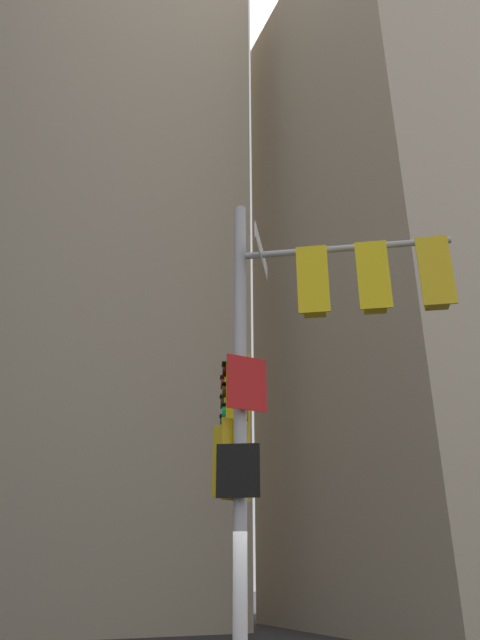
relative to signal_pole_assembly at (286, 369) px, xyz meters
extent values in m
cube|color=tan|center=(14.17, 11.78, 21.06)|extent=(12.49, 12.49, 51.81)
cube|color=tan|center=(-1.60, 21.62, 13.90)|extent=(15.11, 15.11, 37.50)
cylinder|color=#B2B2B5|center=(-0.73, 0.10, -1.02)|extent=(0.19, 0.19, 7.65)
cylinder|color=#B2B2B5|center=(0.66, -0.79, 1.87)|extent=(2.84, 1.87, 0.11)
cylinder|color=#B2B2B5|center=(-0.43, 0.95, 0.46)|extent=(0.71, 1.73, 0.11)
cube|color=yellow|center=(0.14, -0.68, 1.27)|extent=(0.42, 0.28, 1.14)
cube|color=yellow|center=(0.24, -0.52, 1.27)|extent=(0.47, 0.47, 1.00)
cylinder|color=#360605|center=(0.35, -0.36, 1.62)|extent=(0.20, 0.16, 0.20)
cube|color=black|center=(0.35, -0.35, 1.74)|extent=(0.22, 0.18, 0.02)
cylinder|color=#3C2C06|center=(0.35, -0.36, 1.27)|extent=(0.20, 0.16, 0.20)
cube|color=black|center=(0.35, -0.35, 1.39)|extent=(0.22, 0.18, 0.02)
cylinder|color=#19C672|center=(0.35, -0.36, 0.92)|extent=(0.20, 0.16, 0.20)
cube|color=black|center=(0.35, -0.35, 1.04)|extent=(0.22, 0.18, 0.02)
cube|color=yellow|center=(0.90, -1.17, 1.27)|extent=(0.42, 0.28, 1.14)
cube|color=yellow|center=(1.01, -1.01, 1.27)|extent=(0.47, 0.47, 1.00)
cylinder|color=red|center=(1.11, -0.85, 1.62)|extent=(0.20, 0.16, 0.20)
cube|color=black|center=(1.12, -0.84, 1.74)|extent=(0.22, 0.18, 0.02)
cylinder|color=#3C2C06|center=(1.11, -0.85, 1.27)|extent=(0.20, 0.16, 0.20)
cube|color=black|center=(1.12, -0.84, 1.39)|extent=(0.22, 0.18, 0.02)
cylinder|color=#06311C|center=(1.11, -0.85, 0.92)|extent=(0.20, 0.16, 0.20)
cube|color=black|center=(1.12, -0.84, 1.04)|extent=(0.22, 0.18, 0.02)
cube|color=gold|center=(1.67, -1.66, 1.27)|extent=(0.42, 0.28, 1.14)
cube|color=gold|center=(1.77, -1.50, 1.27)|extent=(0.47, 0.47, 1.00)
cylinder|color=#360605|center=(1.88, -1.34, 1.62)|extent=(0.20, 0.16, 0.20)
cube|color=black|center=(1.88, -1.33, 1.74)|extent=(0.22, 0.18, 0.02)
cylinder|color=#3C2C06|center=(1.88, -1.34, 1.27)|extent=(0.20, 0.16, 0.20)
cube|color=black|center=(1.88, -1.33, 1.39)|extent=(0.22, 0.18, 0.02)
cylinder|color=#19C672|center=(1.88, -1.34, 0.92)|extent=(0.20, 0.16, 0.20)
cube|color=black|center=(1.88, -1.33, 1.04)|extent=(0.22, 0.18, 0.02)
cube|color=yellow|center=(-0.25, 0.88, -0.14)|extent=(0.19, 0.46, 1.14)
cube|color=yellow|center=(-0.43, 0.95, -0.14)|extent=(0.43, 0.43, 1.00)
cylinder|color=#360605|center=(-0.62, 1.02, 0.21)|extent=(0.12, 0.21, 0.20)
cube|color=black|center=(-0.62, 1.02, 0.33)|extent=(0.14, 0.23, 0.02)
cylinder|color=#3C2C06|center=(-0.62, 1.02, -0.14)|extent=(0.12, 0.21, 0.20)
cube|color=black|center=(-0.62, 1.02, -0.02)|extent=(0.14, 0.23, 0.02)
cylinder|color=#19C672|center=(-0.62, 1.02, -0.49)|extent=(0.12, 0.21, 0.20)
cube|color=black|center=(-0.62, 1.02, -0.37)|extent=(0.14, 0.23, 0.02)
cube|color=yellow|center=(-0.01, 1.56, -0.14)|extent=(0.19, 0.46, 1.14)
cube|color=yellow|center=(-0.18, 1.63, -0.14)|extent=(0.43, 0.43, 1.00)
cylinder|color=red|center=(-0.37, 1.70, 0.21)|extent=(0.12, 0.21, 0.20)
cube|color=black|center=(-0.38, 1.70, 0.33)|extent=(0.14, 0.23, 0.02)
cylinder|color=#3C2C06|center=(-0.37, 1.70, -0.14)|extent=(0.12, 0.21, 0.20)
cube|color=black|center=(-0.38, 1.70, -0.02)|extent=(0.14, 0.23, 0.02)
cylinder|color=#06311C|center=(-0.37, 1.70, -0.49)|extent=(0.12, 0.21, 0.20)
cube|color=black|center=(-0.38, 1.70, -0.37)|extent=(0.14, 0.23, 0.02)
cube|color=gold|center=(-0.75, 0.20, -1.37)|extent=(0.48, 0.12, 1.14)
cube|color=gold|center=(-0.78, 0.39, -1.37)|extent=(0.40, 0.40, 1.00)
cylinder|color=red|center=(-0.82, 0.59, -1.02)|extent=(0.21, 0.10, 0.20)
cube|color=black|center=(-0.82, 0.59, -0.90)|extent=(0.23, 0.11, 0.02)
cylinder|color=#3C2C06|center=(-0.82, 0.59, -1.37)|extent=(0.21, 0.10, 0.20)
cube|color=black|center=(-0.82, 0.59, -1.25)|extent=(0.23, 0.11, 0.02)
cylinder|color=#06311C|center=(-0.82, 0.59, -1.72)|extent=(0.21, 0.10, 0.20)
cube|color=black|center=(-0.82, 0.59, -1.60)|extent=(0.23, 0.11, 0.02)
cube|color=white|center=(-0.44, -0.09, 1.91)|extent=(0.81, 1.22, 0.28)
cube|color=#19479E|center=(-0.44, -0.09, 1.91)|extent=(0.79, 1.19, 0.24)
cube|color=red|center=(-0.72, -0.12, -0.34)|extent=(0.64, 0.05, 0.80)
cube|color=white|center=(-0.72, -0.12, -0.34)|extent=(0.60, 0.04, 0.76)
cube|color=black|center=(-0.85, -0.09, -1.58)|extent=(0.52, 0.33, 0.72)
cube|color=white|center=(-0.85, -0.09, -1.58)|extent=(0.48, 0.30, 0.68)
camera|label=1|loc=(-4.03, -7.39, -2.86)|focal=32.38mm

